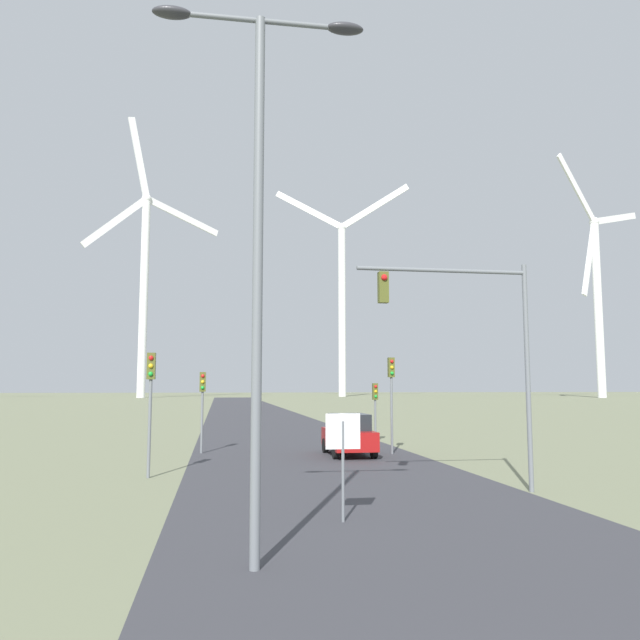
# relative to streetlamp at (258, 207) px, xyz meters

# --- Properties ---
(road_surface) EXTENTS (10.00, 240.00, 0.01)m
(road_surface) POSITION_rel_streetlamp_xyz_m (3.21, 40.21, -6.21)
(road_surface) COLOR #38383D
(road_surface) RESTS_ON ground
(streetlamp) EXTENTS (3.86, 0.32, 9.80)m
(streetlamp) POSITION_rel_streetlamp_xyz_m (0.00, 0.00, 0.00)
(streetlamp) COLOR slate
(streetlamp) RESTS_ON ground
(stop_sign_near) EXTENTS (0.81, 0.07, 2.43)m
(stop_sign_near) POSITION_rel_streetlamp_xyz_m (2.18, 3.38, -4.52)
(stop_sign_near) COLOR slate
(stop_sign_near) RESTS_ON ground
(traffic_light_post_near_left) EXTENTS (0.28, 0.34, 3.70)m
(traffic_light_post_near_left) POSITION_rel_streetlamp_xyz_m (-1.38, 18.58, -3.50)
(traffic_light_post_near_left) COLOR slate
(traffic_light_post_near_left) RESTS_ON ground
(traffic_light_post_near_right) EXTENTS (0.28, 0.34, 4.35)m
(traffic_light_post_near_right) POSITION_rel_streetlamp_xyz_m (7.15, 16.93, -3.03)
(traffic_light_post_near_right) COLOR slate
(traffic_light_post_near_right) RESTS_ON ground
(traffic_light_post_mid_left) EXTENTS (0.28, 0.34, 4.18)m
(traffic_light_post_mid_left) POSITION_rel_streetlamp_xyz_m (-2.92, 11.07, -3.15)
(traffic_light_post_mid_left) COLOR slate
(traffic_light_post_mid_left) RESTS_ON ground
(traffic_light_post_mid_right) EXTENTS (0.28, 0.34, 3.21)m
(traffic_light_post_mid_right) POSITION_rel_streetlamp_xyz_m (7.85, 22.71, -3.85)
(traffic_light_post_mid_right) COLOR slate
(traffic_light_post_mid_right) RESTS_ON ground
(traffic_light_mast_overhead) EXTENTS (5.21, 0.34, 6.68)m
(traffic_light_mast_overhead) POSITION_rel_streetlamp_xyz_m (6.63, 6.46, -1.43)
(traffic_light_mast_overhead) COLOR slate
(traffic_light_mast_overhead) RESTS_ON ground
(car_approaching) EXTENTS (1.88, 4.11, 1.83)m
(car_approaching) POSITION_rel_streetlamp_xyz_m (5.08, 16.62, -5.30)
(car_approaching) COLOR maroon
(car_approaching) RESTS_ON ground
(wind_turbine_left) EXTENTS (34.73, 17.84, 75.90)m
(wind_turbine_left) POSITION_rel_streetlamp_xyz_m (-20.94, 159.89, 26.83)
(wind_turbine_left) COLOR white
(wind_turbine_left) RESTS_ON ground
(wind_turbine_center) EXTENTS (39.29, 13.09, 63.70)m
(wind_turbine_center) POSITION_rel_streetlamp_xyz_m (35.46, 171.11, 25.54)
(wind_turbine_center) COLOR white
(wind_turbine_center) RESTS_ON ground
(wind_turbine_right) EXTENTS (33.46, 16.22, 64.00)m
(wind_turbine_right) POSITION_rel_streetlamp_xyz_m (99.74, 141.28, 23.43)
(wind_turbine_right) COLOR white
(wind_turbine_right) RESTS_ON ground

